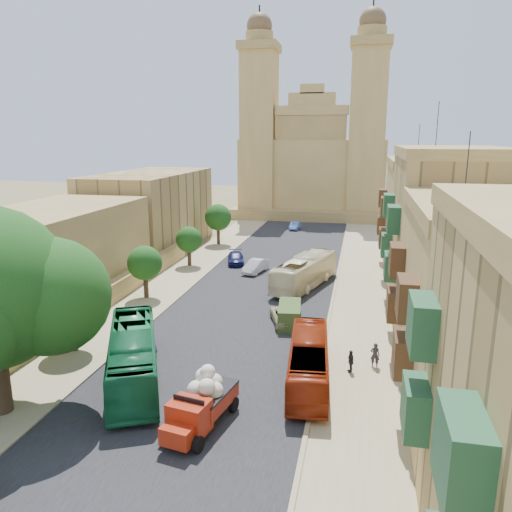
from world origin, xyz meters
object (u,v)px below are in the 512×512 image
at_px(street_tree_c, 189,240).
at_px(car_blue_a, 134,355).
at_px(car_white_b, 301,264).
at_px(car_cream, 286,315).
at_px(olive_pickup, 290,315).
at_px(street_tree_d, 218,217).
at_px(car_dkblue, 236,258).
at_px(street_tree_b, 145,263).
at_px(bus_cream_east, 305,272).
at_px(red_truck, 201,402).
at_px(pedestrian_a, 375,355).
at_px(street_tree_a, 71,303).
at_px(bus_green_north, 133,356).
at_px(bus_red_east, 309,362).
at_px(car_blue_b, 295,226).
at_px(car_white_a, 256,266).
at_px(church, 314,164).

xyz_separation_m(street_tree_c, car_blue_a, (5.00, -25.14, -2.47)).
bearing_deg(car_white_b, car_cream, 114.69).
bearing_deg(olive_pickup, street_tree_d, 116.57).
distance_m(olive_pickup, car_dkblue, 20.13).
bearing_deg(street_tree_b, olive_pickup, -15.95).
bearing_deg(bus_cream_east, red_truck, 101.37).
distance_m(car_blue_a, pedestrian_a, 15.76).
relative_size(street_tree_a, bus_green_north, 0.45).
bearing_deg(bus_red_east, street_tree_c, -61.77).
bearing_deg(red_truck, car_blue_b, 92.77).
bearing_deg(pedestrian_a, car_white_b, -66.61).
xyz_separation_m(street_tree_c, pedestrian_a, (20.50, -22.27, -2.24)).
distance_m(street_tree_b, car_white_a, 13.65).
bearing_deg(red_truck, car_dkblue, 101.27).
bearing_deg(red_truck, church, 91.25).
height_order(car_cream, car_white_b, car_white_b).
height_order(church, street_tree_c, church).
relative_size(bus_red_east, car_white_b, 2.38).
bearing_deg(car_dkblue, street_tree_c, -173.90).
distance_m(bus_red_east, car_white_b, 26.42).
relative_size(car_dkblue, pedestrian_a, 2.76).
xyz_separation_m(street_tree_b, street_tree_d, (0.00, 24.00, 0.47)).
height_order(bus_red_east, car_cream, bus_red_east).
distance_m(street_tree_a, car_white_a, 24.24).
bearing_deg(bus_red_east, street_tree_d, -71.04).
height_order(car_cream, car_dkblue, car_dkblue).
bearing_deg(street_tree_c, car_white_a, -9.27).
height_order(street_tree_c, car_blue_b, street_tree_c).
relative_size(street_tree_d, bus_cream_east, 0.51).
xyz_separation_m(street_tree_b, bus_red_east, (16.50, -13.26, -1.94)).
bearing_deg(car_cream, car_white_a, -86.83).
xyz_separation_m(church, olive_pickup, (4.00, -58.61, -8.71)).
distance_m(bus_green_north, bus_red_east, 10.69).
bearing_deg(car_blue_a, bus_cream_east, 80.98).
height_order(street_tree_a, car_white_b, street_tree_a).
distance_m(street_tree_c, red_truck, 33.30).
bearing_deg(street_tree_c, red_truck, -69.57).
relative_size(olive_pickup, car_dkblue, 0.91).
height_order(street_tree_c, car_blue_a, street_tree_c).
xyz_separation_m(bus_red_east, car_white_b, (-3.64, 26.16, -0.66)).
bearing_deg(street_tree_a, car_white_a, 70.34).
bearing_deg(bus_green_north, street_tree_d, 73.80).
relative_size(bus_red_east, pedestrian_a, 5.87).
xyz_separation_m(car_white_b, car_blue_b, (-3.98, 24.45, -0.06)).
xyz_separation_m(bus_green_north, car_dkblue, (-1.00, 29.23, -0.94)).
relative_size(bus_red_east, car_blue_b, 2.54).
xyz_separation_m(bus_red_east, car_white_a, (-8.40, 23.94, -0.64)).
bearing_deg(bus_green_north, church, 61.82).
bearing_deg(car_blue_b, olive_pickup, -80.59).
height_order(street_tree_b, car_white_a, street_tree_b).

